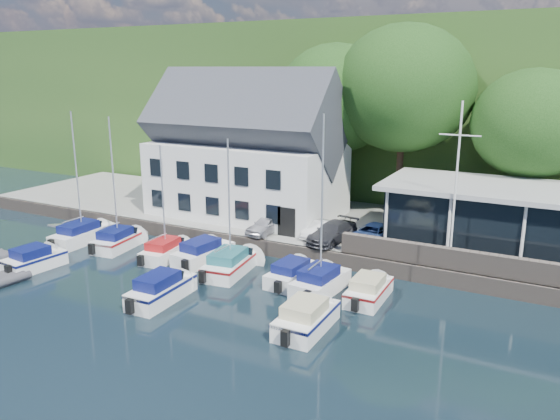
# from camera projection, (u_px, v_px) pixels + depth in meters

# --- Properties ---
(ground) EXTENTS (180.00, 180.00, 0.00)m
(ground) POSITION_uv_depth(u_px,v_px,m) (194.00, 331.00, 25.75)
(ground) COLOR black
(ground) RESTS_ON ground
(quay) EXTENTS (60.00, 13.00, 1.00)m
(quay) POSITION_uv_depth(u_px,v_px,m) (335.00, 228.00, 40.60)
(quay) COLOR gray
(quay) RESTS_ON ground
(quay_face) EXTENTS (60.00, 0.30, 1.00)m
(quay_face) POSITION_uv_depth(u_px,v_px,m) (297.00, 253.00, 35.04)
(quay_face) COLOR #5B5149
(quay_face) RESTS_ON ground
(hillside) EXTENTS (160.00, 75.00, 16.00)m
(hillside) POSITION_uv_depth(u_px,v_px,m) (456.00, 97.00, 76.79)
(hillside) COLOR #27491B
(hillside) RESTS_ON ground
(field_patch) EXTENTS (50.00, 30.00, 0.30)m
(field_patch) POSITION_uv_depth(u_px,v_px,m) (529.00, 38.00, 77.96)
(field_patch) COLOR olive
(field_patch) RESTS_ON hillside
(harbor_building) EXTENTS (14.40, 8.20, 8.70)m
(harbor_building) POSITION_uv_depth(u_px,v_px,m) (247.00, 158.00, 41.67)
(harbor_building) COLOR silver
(harbor_building) RESTS_ON quay
(club_pavilion) EXTENTS (13.20, 7.20, 4.10)m
(club_pavilion) POSITION_uv_depth(u_px,v_px,m) (492.00, 218.00, 33.72)
(club_pavilion) COLOR black
(club_pavilion) RESTS_ON quay
(seawall) EXTENTS (18.00, 0.50, 1.20)m
(seawall) POSITION_uv_depth(u_px,v_px,m) (498.00, 266.00, 29.70)
(seawall) COLOR #5B5149
(seawall) RESTS_ON quay
(gangway) EXTENTS (1.20, 6.00, 1.40)m
(gangway) POSITION_uv_depth(u_px,v_px,m) (88.00, 233.00, 40.89)
(gangway) COLOR silver
(gangway) RESTS_ON ground
(car_silver) EXTENTS (1.83, 3.63, 1.18)m
(car_silver) POSITION_uv_depth(u_px,v_px,m) (266.00, 225.00, 37.36)
(car_silver) COLOR silver
(car_silver) RESTS_ON quay
(car_white) EXTENTS (1.80, 3.49, 1.10)m
(car_white) POSITION_uv_depth(u_px,v_px,m) (321.00, 229.00, 36.53)
(car_white) COLOR silver
(car_white) RESTS_ON quay
(car_dgrey) EXTENTS (2.44, 4.63, 1.28)m
(car_dgrey) POSITION_uv_depth(u_px,v_px,m) (332.00, 232.00, 35.59)
(car_dgrey) COLOR #303035
(car_dgrey) RESTS_ON quay
(car_blue) EXTENTS (2.04, 3.95, 1.29)m
(car_blue) POSITION_uv_depth(u_px,v_px,m) (372.00, 233.00, 35.35)
(car_blue) COLOR #2C4686
(car_blue) RESTS_ON quay
(flagpole) EXTENTS (2.24, 0.20, 9.32)m
(flagpole) POSITION_uv_depth(u_px,v_px,m) (456.00, 185.00, 30.62)
(flagpole) COLOR silver
(flagpole) RESTS_ON quay
(tree_1) EXTENTS (6.55, 6.55, 8.95)m
(tree_1) POSITION_uv_depth(u_px,v_px,m) (239.00, 143.00, 48.72)
(tree_1) COLOR black
(tree_1) RESTS_ON quay
(tree_2) EXTENTS (9.47, 9.47, 12.95)m
(tree_2) POSITION_uv_depth(u_px,v_px,m) (335.00, 127.00, 43.47)
(tree_2) COLOR black
(tree_2) RESTS_ON quay
(tree_3) EXTENTS (10.43, 10.43, 14.25)m
(tree_3) POSITION_uv_depth(u_px,v_px,m) (402.00, 122.00, 40.82)
(tree_3) COLOR black
(tree_3) RESTS_ON quay
(tree_4) EXTENTS (8.11, 8.11, 11.08)m
(tree_4) POSITION_uv_depth(u_px,v_px,m) (530.00, 152.00, 36.74)
(tree_4) COLOR black
(tree_4) RESTS_ON quay
(boat_r1_0) EXTENTS (2.14, 6.92, 9.11)m
(boat_r1_0) POSITION_uv_depth(u_px,v_px,m) (77.00, 179.00, 37.71)
(boat_r1_0) COLOR white
(boat_r1_0) RESTS_ON ground
(boat_r1_1) EXTENTS (2.69, 5.85, 8.92)m
(boat_r1_1) POSITION_uv_depth(u_px,v_px,m) (114.00, 185.00, 36.38)
(boat_r1_1) COLOR white
(boat_r1_1) RESTS_ON ground
(boat_r1_2) EXTENTS (2.40, 5.78, 8.20)m
(boat_r1_2) POSITION_uv_depth(u_px,v_px,m) (163.00, 197.00, 34.49)
(boat_r1_2) COLOR white
(boat_r1_2) RESTS_ON ground
(boat_r1_3) EXTENTS (2.74, 6.38, 1.52)m
(boat_r1_3) POSITION_uv_depth(u_px,v_px,m) (203.00, 251.00, 34.73)
(boat_r1_3) COLOR white
(boat_r1_3) RESTS_ON ground
(boat_r1_4) EXTENTS (2.94, 6.69, 8.94)m
(boat_r1_4) POSITION_uv_depth(u_px,v_px,m) (229.00, 201.00, 31.94)
(boat_r1_4) COLOR white
(boat_r1_4) RESTS_ON ground
(boat_r1_5) EXTENTS (2.26, 5.72, 1.35)m
(boat_r1_5) POSITION_uv_depth(u_px,v_px,m) (293.00, 271.00, 31.48)
(boat_r1_5) COLOR white
(boat_r1_5) RESTS_ON ground
(boat_r1_6) EXTENTS (2.60, 5.93, 9.09)m
(boat_r1_6) POSITION_uv_depth(u_px,v_px,m) (322.00, 213.00, 29.11)
(boat_r1_6) COLOR white
(boat_r1_6) RESTS_ON ground
(boat_r1_7) EXTENTS (1.93, 5.31, 1.38)m
(boat_r1_7) POSITION_uv_depth(u_px,v_px,m) (369.00, 288.00, 29.05)
(boat_r1_7) COLOR white
(boat_r1_7) RESTS_ON ground
(boat_r2_0) EXTENTS (2.47, 5.30, 1.46)m
(boat_r2_0) POSITION_uv_depth(u_px,v_px,m) (34.00, 258.00, 33.52)
(boat_r2_0) COLOR white
(boat_r2_0) RESTS_ON ground
(boat_r2_2) EXTENTS (2.05, 6.17, 1.56)m
(boat_r2_2) POSITION_uv_depth(u_px,v_px,m) (161.00, 287.00, 28.93)
(boat_r2_2) COLOR white
(boat_r2_2) RESTS_ON ground
(boat_r2_4) EXTENTS (2.10, 5.69, 1.53)m
(boat_r2_4) POSITION_uv_depth(u_px,v_px,m) (307.00, 315.00, 25.69)
(boat_r2_4) COLOR white
(boat_r2_4) RESTS_ON ground
(dinghy_1) EXTENTS (2.17, 3.18, 0.69)m
(dinghy_1) POSITION_uv_depth(u_px,v_px,m) (0.00, 278.00, 31.23)
(dinghy_1) COLOR #3C3C41
(dinghy_1) RESTS_ON ground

